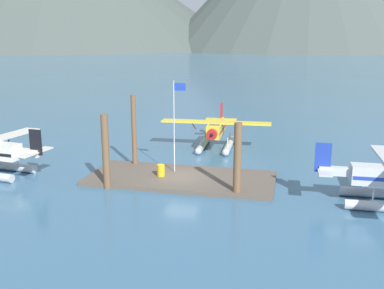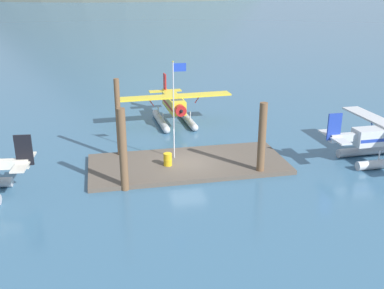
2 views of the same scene
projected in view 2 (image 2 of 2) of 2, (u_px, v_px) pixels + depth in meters
name	position (u px, v px, depth m)	size (l,w,h in m)	color
ground_plane	(188.00, 166.00, 31.36)	(1200.00, 1200.00, 0.00)	#38607F
dock_platform	(188.00, 164.00, 31.31)	(13.80, 6.05, 0.30)	brown
piling_near_left	(123.00, 150.00, 26.87)	(0.50, 0.50, 5.27)	brown
piling_near_right	(262.00, 140.00, 29.15)	(0.52, 0.52, 5.00)	brown
piling_far_left	(118.00, 120.00, 31.77)	(0.38, 0.38, 5.95)	brown
flagpole	(175.00, 100.00, 30.64)	(0.95, 0.10, 6.98)	silver
fuel_drum	(168.00, 159.00, 30.56)	(0.62, 0.62, 0.88)	gold
seaplane_yellow_bow_centre	(174.00, 107.00, 40.47)	(10.45, 7.98, 3.84)	#B7BABF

